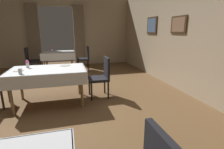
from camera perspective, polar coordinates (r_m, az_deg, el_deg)
ground at (r=3.94m, az=-19.29°, el=-8.72°), size 10.08×10.08×0.00m
wall_right at (r=4.60m, az=23.78°, el=13.40°), size 0.16×8.40×3.00m
wall_back at (r=7.81m, az=-18.18°, el=14.03°), size 6.40×0.27×3.00m
dining_table_mid at (r=3.71m, az=-20.83°, el=0.52°), size 1.51×0.97×0.75m
dining_table_far at (r=6.58m, az=-17.70°, el=6.50°), size 1.18×0.92×0.75m
chair_mid_right at (r=3.87m, az=-3.51°, el=-0.24°), size 0.44×0.44×0.93m
chair_far_right at (r=6.65m, az=-9.17°, el=5.91°), size 0.44×0.44×0.93m
chair_far_left at (r=6.75m, az=-25.90°, el=4.74°), size 0.44×0.44×0.93m
flower_vase_mid at (r=3.94m, az=-26.84°, el=3.31°), size 0.07×0.07×0.17m
glass_mid_b at (r=3.43m, az=-28.74°, el=0.92°), size 0.07×0.07×0.10m
plate_mid_c at (r=3.90m, az=-15.75°, el=2.99°), size 0.22×0.22×0.01m
plate_mid_d at (r=3.74m, az=-29.22°, el=1.17°), size 0.19×0.19×0.01m
flower_vase_far at (r=6.59m, az=-19.82°, el=8.08°), size 0.07×0.07×0.18m
plate_far_b at (r=6.33m, az=-19.49°, el=7.01°), size 0.23×0.23×0.01m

